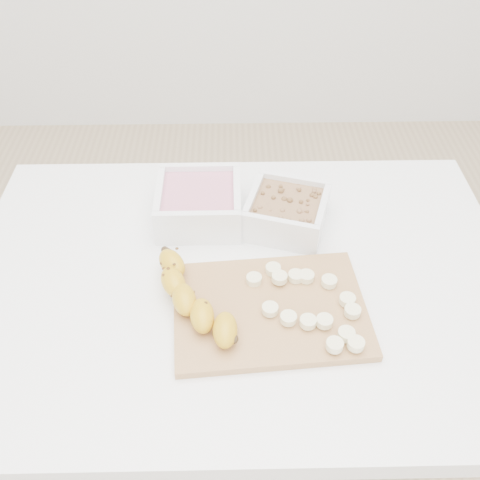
{
  "coord_description": "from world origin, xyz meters",
  "views": [
    {
      "loc": [
        -0.01,
        -0.65,
        1.46
      ],
      "look_at": [
        0.0,
        0.03,
        0.81
      ],
      "focal_mm": 40.0,
      "sensor_mm": 36.0,
      "label": 1
    }
  ],
  "objects_px": {
    "bowl_granola": "(287,211)",
    "cutting_board": "(270,310)",
    "table": "(240,309)",
    "bowl_yogurt": "(199,202)",
    "banana": "(195,299)"
  },
  "relations": [
    {
      "from": "bowl_granola",
      "to": "cutting_board",
      "type": "relative_size",
      "value": 0.57
    },
    {
      "from": "bowl_granola",
      "to": "cutting_board",
      "type": "bearing_deg",
      "value": -101.52
    },
    {
      "from": "table",
      "to": "cutting_board",
      "type": "bearing_deg",
      "value": -60.76
    },
    {
      "from": "table",
      "to": "bowl_yogurt",
      "type": "xyz_separation_m",
      "value": [
        -0.08,
        0.16,
        0.13
      ]
    },
    {
      "from": "table",
      "to": "bowl_yogurt",
      "type": "relative_size",
      "value": 6.11
    },
    {
      "from": "table",
      "to": "bowl_yogurt",
      "type": "bearing_deg",
      "value": 115.98
    },
    {
      "from": "bowl_granola",
      "to": "cutting_board",
      "type": "height_order",
      "value": "bowl_granola"
    },
    {
      "from": "table",
      "to": "banana",
      "type": "xyz_separation_m",
      "value": [
        -0.08,
        -0.08,
        0.13
      ]
    },
    {
      "from": "table",
      "to": "cutting_board",
      "type": "height_order",
      "value": "cutting_board"
    },
    {
      "from": "bowl_yogurt",
      "to": "bowl_granola",
      "type": "height_order",
      "value": "bowl_yogurt"
    },
    {
      "from": "bowl_yogurt",
      "to": "banana",
      "type": "height_order",
      "value": "bowl_yogurt"
    },
    {
      "from": "cutting_board",
      "to": "table",
      "type": "bearing_deg",
      "value": 119.24
    },
    {
      "from": "bowl_yogurt",
      "to": "cutting_board",
      "type": "distance_m",
      "value": 0.28
    },
    {
      "from": "bowl_yogurt",
      "to": "bowl_granola",
      "type": "relative_size",
      "value": 0.89
    },
    {
      "from": "bowl_yogurt",
      "to": "banana",
      "type": "xyz_separation_m",
      "value": [
        0.0,
        -0.24,
        -0.0
      ]
    }
  ]
}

